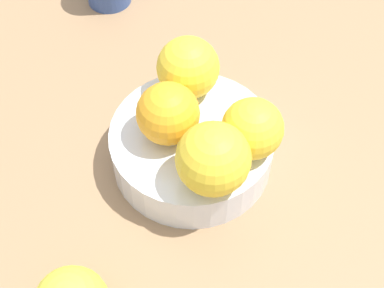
% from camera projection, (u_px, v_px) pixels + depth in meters
% --- Properties ---
extents(ground_plane, '(1.10, 1.10, 0.02)m').
position_uv_depth(ground_plane, '(192.00, 164.00, 0.65)').
color(ground_plane, '#997551').
extents(fruit_bowl, '(0.18, 0.18, 0.05)m').
position_uv_depth(fruit_bowl, '(192.00, 147.00, 0.62)').
color(fruit_bowl, silver).
rests_on(fruit_bowl, ground_plane).
extents(orange_in_bowl_0, '(0.06, 0.06, 0.06)m').
position_uv_depth(orange_in_bowl_0, '(252.00, 129.00, 0.57)').
color(orange_in_bowl_0, yellow).
rests_on(orange_in_bowl_0, fruit_bowl).
extents(orange_in_bowl_1, '(0.07, 0.07, 0.07)m').
position_uv_depth(orange_in_bowl_1, '(168.00, 114.00, 0.58)').
color(orange_in_bowl_1, '#F9A823').
rests_on(orange_in_bowl_1, fruit_bowl).
extents(orange_in_bowl_2, '(0.07, 0.07, 0.07)m').
position_uv_depth(orange_in_bowl_2, '(188.00, 68.00, 0.61)').
color(orange_in_bowl_2, yellow).
rests_on(orange_in_bowl_2, fruit_bowl).
extents(orange_in_bowl_3, '(0.07, 0.07, 0.07)m').
position_uv_depth(orange_in_bowl_3, '(213.00, 159.00, 0.54)').
color(orange_in_bowl_3, yellow).
rests_on(orange_in_bowl_3, fruit_bowl).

